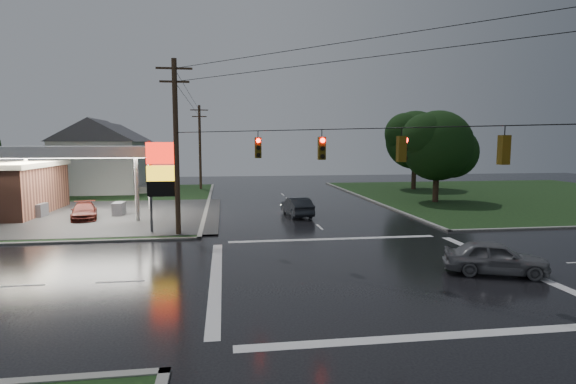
{
  "coord_description": "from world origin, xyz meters",
  "views": [
    {
      "loc": [
        -6.57,
        -19.31,
        5.87
      ],
      "look_at": [
        -2.88,
        6.49,
        3.0
      ],
      "focal_mm": 28.0,
      "sensor_mm": 36.0,
      "label": 1
    }
  ],
  "objects": [
    {
      "name": "ground",
      "position": [
        0.0,
        0.0,
        0.0
      ],
      "size": [
        120.0,
        120.0,
        0.0
      ],
      "primitive_type": "plane",
      "color": "black",
      "rests_on": "ground"
    },
    {
      "name": "grass_nw",
      "position": [
        -26.0,
        26.0,
        0.04
      ],
      "size": [
        36.0,
        36.0,
        0.08
      ],
      "primitive_type": "cube",
      "color": "black",
      "rests_on": "ground"
    },
    {
      "name": "grass_ne",
      "position": [
        26.0,
        26.0,
        0.04
      ],
      "size": [
        36.0,
        36.0,
        0.08
      ],
      "primitive_type": "cube",
      "color": "black",
      "rests_on": "ground"
    },
    {
      "name": "pylon_sign",
      "position": [
        -10.5,
        10.5,
        4.01
      ],
      "size": [
        2.0,
        0.35,
        6.0
      ],
      "color": "#59595E",
      "rests_on": "ground"
    },
    {
      "name": "utility_pole_nw",
      "position": [
        -9.5,
        9.5,
        5.72
      ],
      "size": [
        2.2,
        0.32,
        11.0
      ],
      "color": "#382619",
      "rests_on": "ground"
    },
    {
      "name": "utility_pole_n",
      "position": [
        -9.5,
        38.0,
        5.47
      ],
      "size": [
        2.2,
        0.32,
        10.5
      ],
      "color": "#382619",
      "rests_on": "ground"
    },
    {
      "name": "traffic_signals",
      "position": [
        0.02,
        -0.02,
        6.48
      ],
      "size": [
        26.87,
        26.87,
        1.47
      ],
      "color": "black",
      "rests_on": "ground"
    },
    {
      "name": "house_near",
      "position": [
        -20.95,
        36.0,
        4.41
      ],
      "size": [
        11.05,
        8.48,
        8.6
      ],
      "color": "silver",
      "rests_on": "ground"
    },
    {
      "name": "house_far",
      "position": [
        -21.95,
        48.0,
        4.41
      ],
      "size": [
        11.05,
        8.48,
        8.6
      ],
      "color": "silver",
      "rests_on": "ground"
    },
    {
      "name": "tree_ne_near",
      "position": [
        14.14,
        21.99,
        5.56
      ],
      "size": [
        7.99,
        6.8,
        8.98
      ],
      "color": "black",
      "rests_on": "ground"
    },
    {
      "name": "tree_ne_far",
      "position": [
        17.15,
        33.99,
        6.18
      ],
      "size": [
        8.46,
        7.2,
        9.8
      ],
      "color": "black",
      "rests_on": "ground"
    },
    {
      "name": "car_north",
      "position": [
        -0.8,
        15.97,
        0.76
      ],
      "size": [
        2.13,
        4.79,
        1.53
      ],
      "primitive_type": "imported",
      "rotation": [
        0.0,
        0.0,
        3.25
      ],
      "color": "black",
      "rests_on": "ground"
    },
    {
      "name": "car_crossing",
      "position": [
        5.42,
        -1.15,
        0.75
      ],
      "size": [
        4.73,
        3.21,
        1.5
      ],
      "primitive_type": "imported",
      "rotation": [
        0.0,
        0.0,
        1.21
      ],
      "color": "slate",
      "rests_on": "ground"
    },
    {
      "name": "car_pump",
      "position": [
        -17.23,
        16.51,
        0.64
      ],
      "size": [
        2.84,
        4.73,
        1.28
      ],
      "primitive_type": "imported",
      "rotation": [
        0.0,
        0.0,
        0.25
      ],
      "color": "#4D1711",
      "rests_on": "ground"
    }
  ]
}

